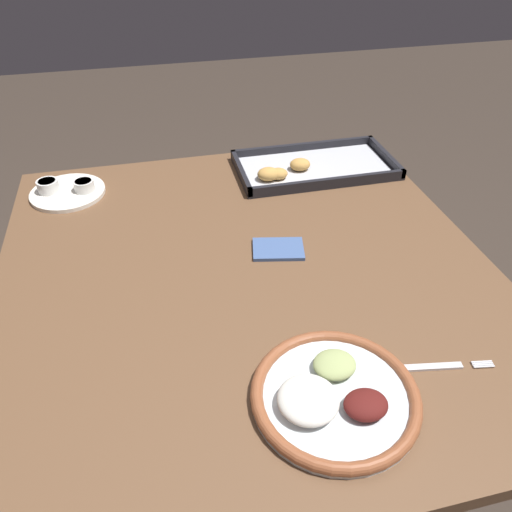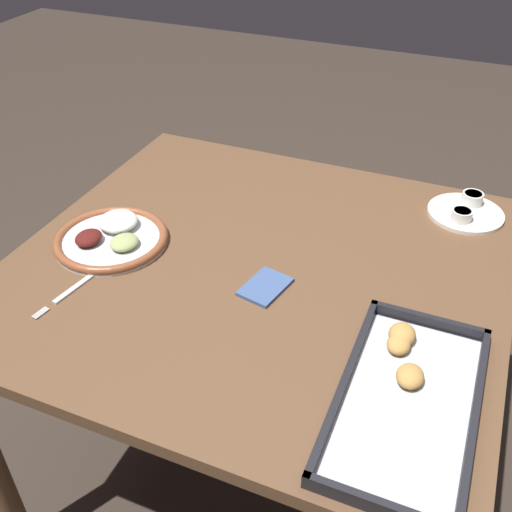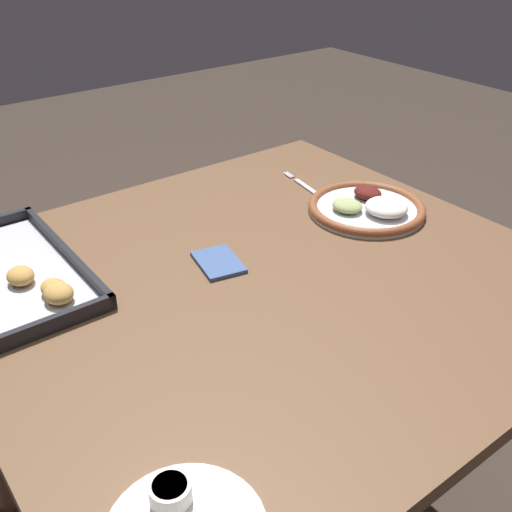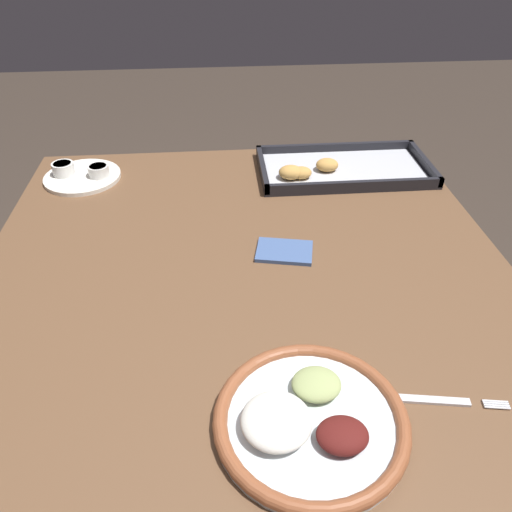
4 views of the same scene
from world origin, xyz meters
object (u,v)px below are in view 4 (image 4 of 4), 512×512
Objects in this scene: saucer_plate at (81,174)px; napkin at (284,251)px; dinner_plate at (309,419)px; baking_tray at (338,169)px; fork at (431,400)px.

saucer_plate is 0.57m from napkin.
dinner_plate is 0.74m from baking_tray.
fork is (0.18, 0.02, -0.01)m from dinner_plate.
napkin is at bearing 87.12° from dinner_plate.
fork is 0.45× the size of baking_tray.
saucer_plate is at bearing 120.50° from dinner_plate.
saucer_plate is 0.43× the size of baking_tray.
dinner_plate is at bearing -92.88° from napkin.
dinner_plate is 0.86m from saucer_plate.
baking_tray is 3.48× the size of napkin.
saucer_plate is 1.51× the size of napkin.
fork is at bearing -49.45° from saucer_plate.
baking_tray is (0.02, 0.69, 0.01)m from fork.
saucer_plate is (-0.43, 0.74, -0.00)m from dinner_plate.
fork is at bearing -91.59° from baking_tray.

